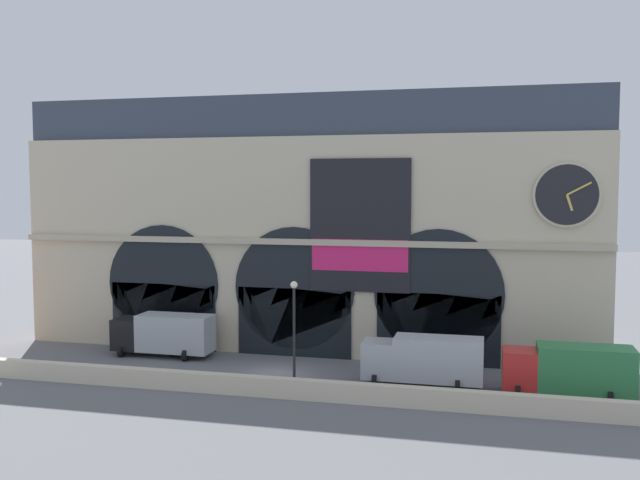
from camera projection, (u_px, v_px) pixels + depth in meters
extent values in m
plane|color=slate|center=(274.00, 373.00, 46.69)|extent=(200.00, 200.00, 0.00)
cube|color=beige|center=(249.00, 385.00, 41.79)|extent=(90.00, 0.70, 1.18)
cube|color=beige|center=(301.00, 245.00, 52.86)|extent=(44.15, 4.01, 16.21)
cube|color=#333D4C|center=(302.00, 117.00, 52.42)|extent=(44.15, 3.41, 3.17)
cube|color=black|center=(164.00, 316.00, 53.79)|extent=(8.63, 0.20, 5.07)
cylinder|color=black|center=(163.00, 284.00, 53.60)|extent=(9.08, 0.20, 9.08)
cube|color=black|center=(294.00, 322.00, 51.29)|extent=(8.63, 0.20, 5.07)
cylinder|color=black|center=(294.00, 288.00, 51.10)|extent=(9.08, 0.20, 9.08)
cube|color=black|center=(438.00, 329.00, 48.80)|extent=(8.63, 0.20, 5.07)
cylinder|color=black|center=(438.00, 294.00, 48.60)|extent=(9.08, 0.20, 9.08)
cylinder|color=beige|center=(567.00, 195.00, 46.00)|extent=(4.35, 0.25, 4.35)
cylinder|color=black|center=(567.00, 195.00, 45.88)|extent=(4.03, 0.06, 4.03)
cube|color=gold|center=(570.00, 203.00, 45.82)|extent=(0.50, 0.04, 1.10)
cube|color=gold|center=(579.00, 189.00, 45.60)|extent=(1.56, 0.04, 0.92)
cube|color=black|center=(360.00, 225.00, 49.46)|extent=(7.27, 0.12, 9.52)
cube|color=#DB1E66|center=(359.00, 255.00, 49.54)|extent=(6.98, 0.04, 2.27)
cube|color=#B6AB91|center=(293.00, 242.00, 50.74)|extent=(44.15, 0.50, 0.44)
cube|color=black|center=(129.00, 333.00, 52.09)|extent=(2.00, 2.30, 2.30)
cube|color=#ADB2B7|center=(175.00, 333.00, 51.18)|extent=(5.50, 2.30, 2.70)
cylinder|color=black|center=(122.00, 351.00, 51.20)|extent=(0.28, 0.84, 0.84)
cylinder|color=black|center=(135.00, 345.00, 53.20)|extent=(0.28, 0.84, 0.84)
cylinder|color=black|center=(185.00, 355.00, 49.99)|extent=(0.28, 0.84, 0.84)
cylinder|color=black|center=(197.00, 349.00, 51.99)|extent=(0.28, 0.84, 0.84)
cube|color=#ADB2B7|center=(379.00, 359.00, 44.34)|extent=(2.00, 2.30, 2.30)
cube|color=#ADB2B7|center=(438.00, 359.00, 43.43)|extent=(5.50, 2.30, 2.70)
cylinder|color=black|center=(375.00, 381.00, 43.45)|extent=(0.28, 0.84, 0.84)
cylinder|color=black|center=(380.00, 372.00, 45.45)|extent=(0.28, 0.84, 0.84)
cylinder|color=black|center=(458.00, 386.00, 42.24)|extent=(0.28, 0.84, 0.84)
cylinder|color=black|center=(459.00, 377.00, 44.24)|extent=(0.28, 0.84, 0.84)
cube|color=red|center=(519.00, 368.00, 41.99)|extent=(2.00, 2.30, 2.30)
cube|color=#2D7A42|center=(585.00, 369.00, 41.09)|extent=(5.50, 2.30, 2.70)
cylinder|color=black|center=(518.00, 392.00, 41.10)|extent=(0.28, 0.84, 0.84)
cylinder|color=black|center=(517.00, 382.00, 43.11)|extent=(0.28, 0.84, 0.84)
cylinder|color=black|center=(610.00, 398.00, 39.89)|extent=(0.28, 0.84, 0.84)
cylinder|color=black|center=(604.00, 388.00, 41.89)|extent=(0.28, 0.84, 0.84)
cylinder|color=black|center=(294.00, 341.00, 41.74)|extent=(0.16, 0.16, 6.50)
sphere|color=#F2EDCC|center=(294.00, 285.00, 41.48)|extent=(0.44, 0.44, 0.44)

